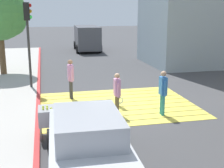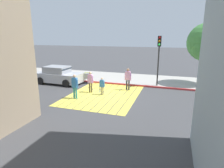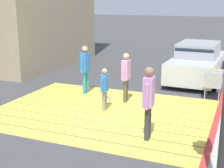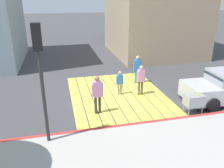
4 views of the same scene
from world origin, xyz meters
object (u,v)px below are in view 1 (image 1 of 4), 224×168
(tennis_ball_cart, at_px, (48,116))
(pedestrian_adult_lead, at_px, (117,91))
(van_down_street, at_px, (87,37))
(street_tree, at_px, (1,14))
(pedestrian_adult_trailing, at_px, (71,76))
(pedestrian_child_with_racket, at_px, (118,89))
(traffic_light_corner, at_px, (28,28))
(pedestrian_adult_side, at_px, (163,90))
(car_parked_near_curb, at_px, (88,145))

(tennis_ball_cart, bearing_deg, pedestrian_adult_lead, 30.26)
(van_down_street, xyz_separation_m, tennis_ball_cart, (-4.15, -20.08, -0.58))
(street_tree, height_order, pedestrian_adult_trailing, street_tree)
(street_tree, height_order, pedestrian_child_with_racket, street_tree)
(van_down_street, distance_m, pedestrian_adult_trailing, 16.29)
(traffic_light_corner, relative_size, tennis_ball_cart, 4.17)
(van_down_street, distance_m, traffic_light_corner, 14.80)
(pedestrian_adult_side, distance_m, pedestrian_child_with_racket, 2.02)
(pedestrian_adult_trailing, bearing_deg, van_down_street, 79.20)
(street_tree, distance_m, pedestrian_adult_side, 11.27)
(van_down_street, bearing_deg, street_tree, -122.39)
(tennis_ball_cart, distance_m, pedestrian_adult_trailing, 4.25)
(van_down_street, relative_size, pedestrian_adult_side, 3.08)
(pedestrian_adult_trailing, distance_m, pedestrian_adult_side, 4.34)
(street_tree, bearing_deg, traffic_light_corner, -65.81)
(traffic_light_corner, relative_size, pedestrian_adult_side, 2.48)
(van_down_street, bearing_deg, tennis_ball_cart, -101.69)
(car_parked_near_curb, bearing_deg, pedestrian_adult_trailing, 88.21)
(pedestrian_adult_trailing, bearing_deg, street_tree, 120.63)
(traffic_light_corner, relative_size, pedestrian_adult_trailing, 2.39)
(pedestrian_adult_lead, relative_size, pedestrian_adult_side, 0.95)
(tennis_ball_cart, bearing_deg, pedestrian_adult_trailing, 74.89)
(pedestrian_adult_side, bearing_deg, traffic_light_corner, 134.17)
(car_parked_near_curb, xyz_separation_m, van_down_street, (3.26, 22.52, 0.54))
(pedestrian_adult_trailing, bearing_deg, car_parked_near_curb, -91.79)
(pedestrian_child_with_racket, bearing_deg, traffic_light_corner, 134.41)
(street_tree, bearing_deg, pedestrian_adult_side, -53.02)
(pedestrian_adult_trailing, height_order, pedestrian_child_with_racket, pedestrian_adult_trailing)
(street_tree, relative_size, pedestrian_adult_lead, 3.28)
(pedestrian_adult_trailing, bearing_deg, pedestrian_child_with_racket, -40.34)
(car_parked_near_curb, relative_size, van_down_street, 0.83)
(pedestrian_adult_trailing, bearing_deg, traffic_light_corner, 129.98)
(street_tree, height_order, tennis_ball_cart, street_tree)
(traffic_light_corner, distance_m, pedestrian_adult_side, 7.39)
(car_parked_near_curb, distance_m, pedestrian_child_with_racket, 5.38)
(tennis_ball_cart, bearing_deg, van_down_street, 78.31)
(tennis_ball_cart, height_order, pedestrian_adult_lead, pedestrian_adult_lead)
(pedestrian_adult_lead, xyz_separation_m, pedestrian_adult_side, (1.67, -0.40, 0.05))
(traffic_light_corner, bearing_deg, van_down_street, 70.79)
(car_parked_near_curb, bearing_deg, tennis_ball_cart, 110.28)
(van_down_street, xyz_separation_m, street_tree, (-6.48, -10.21, 2.35))
(car_parked_near_curb, bearing_deg, pedestrian_adult_lead, 66.72)
(pedestrian_adult_side, height_order, pedestrian_child_with_racket, pedestrian_adult_side)
(traffic_light_corner, distance_m, tennis_ball_cart, 6.67)
(tennis_ball_cart, height_order, pedestrian_child_with_racket, pedestrian_child_with_racket)
(street_tree, bearing_deg, tennis_ball_cart, -76.76)
(street_tree, bearing_deg, car_parked_near_curb, -75.33)
(street_tree, xyz_separation_m, pedestrian_adult_side, (6.59, -8.75, -2.63))
(traffic_light_corner, bearing_deg, pedestrian_child_with_racket, -45.59)
(pedestrian_adult_trailing, bearing_deg, pedestrian_adult_side, -43.15)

